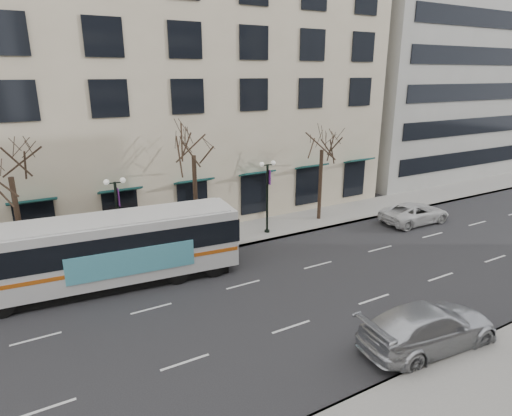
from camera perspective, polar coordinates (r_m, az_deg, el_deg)
ground at (r=21.53m, az=1.22°, el=-12.66°), size 160.00×160.00×0.00m
sidewalk_far at (r=30.84m, az=0.71°, el=-2.88°), size 80.00×4.00×0.15m
building_hotel at (r=37.77m, az=-18.90°, el=18.41°), size 40.00×20.00×24.00m
building_office at (r=56.02m, az=20.49°, el=23.34°), size 25.00×20.00×35.00m
tree_far_left at (r=25.14m, az=-30.22°, el=5.71°), size 3.60×3.60×8.34m
tree_far_mid at (r=26.85m, az=-8.40°, el=8.94°), size 3.60×3.60×8.55m
tree_far_right at (r=31.86m, az=8.85°, el=9.37°), size 3.60×3.60×8.06m
lamp_post_left at (r=25.84m, az=-17.87°, el=-1.11°), size 1.22×0.45×5.21m
lamp_post_right at (r=29.30m, az=1.53°, el=1.91°), size 1.22×0.45×5.21m
city_bus at (r=23.71m, az=-19.24°, el=-5.22°), size 14.08×4.31×3.76m
silver_car at (r=19.51m, az=22.06°, el=-14.44°), size 6.41×3.04×1.81m
white_pickup at (r=34.39m, az=20.41°, el=-0.62°), size 5.61×2.73×1.54m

